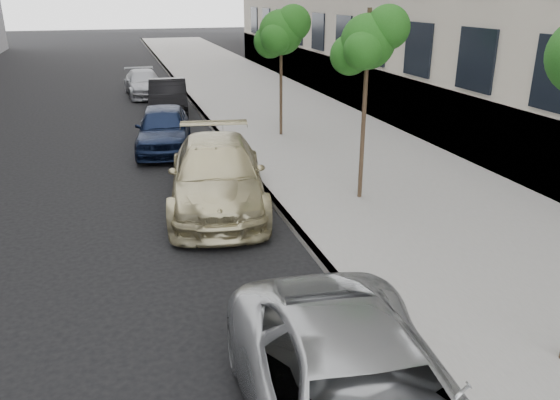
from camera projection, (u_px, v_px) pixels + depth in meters
name	position (u px, v px, depth m)	size (l,w,h in m)	color
sidewalk	(247.00, 91.00, 27.77)	(6.40, 72.00, 0.14)	gray
curb	(186.00, 94.00, 26.92)	(0.15, 72.00, 0.14)	#9E9B93
tree_mid	(369.00, 42.00, 11.86)	(1.58, 1.38, 4.38)	#38281C
tree_far	(282.00, 32.00, 17.75)	(1.77, 1.57, 4.27)	#38281C
suv	(217.00, 174.00, 12.71)	(2.15, 5.29, 1.54)	#BEB387
sedan_blue	(164.00, 128.00, 17.32)	(1.67, 4.16, 1.42)	#0F1933
sedan_black	(168.00, 97.00, 22.41)	(1.50, 4.30, 1.42)	black
sedan_rear	(144.00, 83.00, 26.61)	(1.70, 4.19, 1.22)	#9C9DA3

